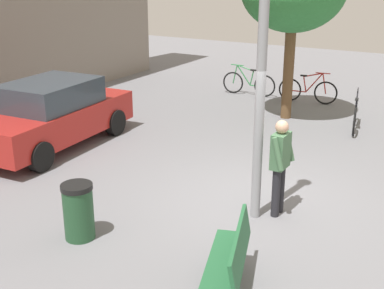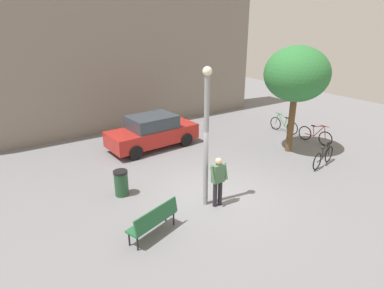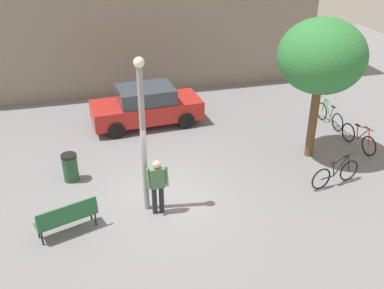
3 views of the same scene
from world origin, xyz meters
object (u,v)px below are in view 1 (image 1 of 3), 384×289
at_px(trash_bin, 78,211).
at_px(bicycle_black, 355,115).
at_px(parked_car_red, 52,114).
at_px(bicycle_green, 248,83).
at_px(lamppost, 261,72).
at_px(person_by_lamppost, 280,161).
at_px(park_bench, 231,257).
at_px(bicycle_red, 308,90).

bearing_deg(trash_bin, bicycle_black, -16.50).
bearing_deg(parked_car_red, bicycle_green, -15.17).
bearing_deg(lamppost, trash_bin, 134.55).
height_order(person_by_lamppost, park_bench, person_by_lamppost).
relative_size(person_by_lamppost, park_bench, 1.00).
bearing_deg(trash_bin, parked_car_red, 49.11).
relative_size(parked_car_red, trash_bin, 4.76).
height_order(person_by_lamppost, bicycle_green, person_by_lamppost).
bearing_deg(park_bench, bicycle_black, 2.51).
xyz_separation_m(bicycle_green, trash_bin, (-9.88, -1.58, 0.07)).
height_order(lamppost, bicycle_red, lamppost).
height_order(bicycle_red, parked_car_red, parked_car_red).
bearing_deg(bicycle_black, person_by_lamppost, -179.59).
xyz_separation_m(bicycle_red, bicycle_green, (-0.01, 1.99, 0.00)).
bearing_deg(park_bench, bicycle_red, 12.75).
xyz_separation_m(park_bench, trash_bin, (0.13, 2.68, -0.09)).
bearing_deg(bicycle_black, lamppost, 177.51).
xyz_separation_m(lamppost, bicycle_red, (7.84, 1.66, -2.10)).
bearing_deg(lamppost, bicycle_black, -2.49).
bearing_deg(bicycle_red, bicycle_black, -136.59).
height_order(bicycle_green, parked_car_red, parked_car_red).
height_order(lamppost, trash_bin, lamppost).
xyz_separation_m(park_bench, bicycle_green, (10.01, 4.26, -0.16)).
bearing_deg(bicycle_black, park_bench, -177.49).
relative_size(bicycle_red, trash_bin, 2.00).
relative_size(lamppost, bicycle_black, 2.49).
distance_m(park_bench, bicycle_black, 8.00).
distance_m(lamppost, trash_bin, 3.55).
distance_m(park_bench, bicycle_green, 10.88).
relative_size(lamppost, person_by_lamppost, 2.66).
bearing_deg(person_by_lamppost, lamppost, 133.44).
bearing_deg(trash_bin, person_by_lamppost, -45.59).
relative_size(bicycle_black, trash_bin, 1.97).
bearing_deg(trash_bin, park_bench, -92.86).
distance_m(bicycle_black, bicycle_red, 2.79).
relative_size(bicycle_black, bicycle_green, 0.99).
relative_size(park_bench, bicycle_black, 0.93).
distance_m(person_by_lamppost, trash_bin, 3.35).
xyz_separation_m(bicycle_black, bicycle_red, (2.03, 1.92, 0.00)).
relative_size(person_by_lamppost, bicycle_black, 0.94).
bearing_deg(bicycle_black, bicycle_green, 62.69).
distance_m(person_by_lamppost, bicycle_black, 5.57).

